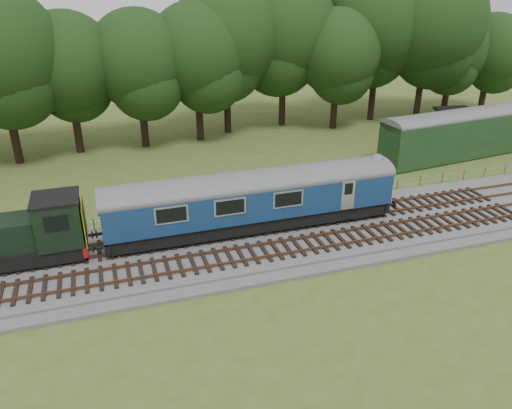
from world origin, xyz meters
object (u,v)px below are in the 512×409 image
object	(u,v)px
shunter_loco	(7,239)
worker	(114,244)
dmu_railcar	(253,196)
caravan	(482,139)
parked_coach	(464,131)

from	to	relation	value
shunter_loco	worker	bearing A→B (deg)	-10.70
dmu_railcar	shunter_loco	size ratio (longest dim) A/B	2.02
worker	dmu_railcar	bearing A→B (deg)	-6.70
dmu_railcar	worker	world-z (taller)	dmu_railcar
caravan	parked_coach	bearing A→B (deg)	-179.66
caravan	worker	bearing A→B (deg)	-177.82
shunter_loco	dmu_railcar	bearing A→B (deg)	-0.00
parked_coach	caravan	xyz separation A→B (m)	(2.83, 0.75, -1.20)
dmu_railcar	caravan	bearing A→B (deg)	19.87
shunter_loco	parked_coach	distance (m)	37.15
parked_coach	dmu_railcar	bearing A→B (deg)	-165.92
shunter_loco	caravan	world-z (taller)	shunter_loco
dmu_railcar	worker	xyz separation A→B (m)	(-8.46, -1.03, -1.34)
worker	caravan	distance (m)	35.06
dmu_railcar	shunter_loco	bearing A→B (deg)	180.00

